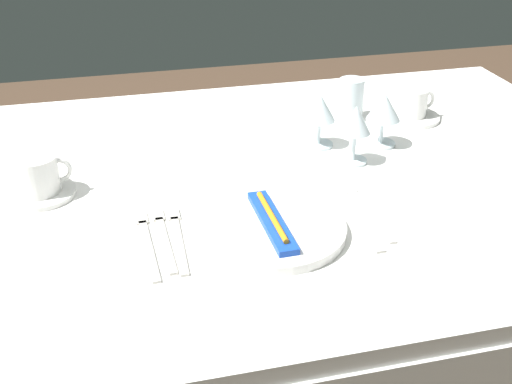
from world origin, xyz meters
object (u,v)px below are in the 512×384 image
(fork_inner, at_px, (164,237))
(toothbrush_package, at_px, (272,221))
(dinner_knife, at_px, (356,219))
(wine_glass_centre, at_px, (384,109))
(dinner_plate, at_px, (272,229))
(drink_tumbler, at_px, (351,99))
(fork_outer, at_px, (178,237))
(coffee_cup_left, at_px, (413,102))
(wine_glass_right, at_px, (320,111))
(fork_salad, at_px, (147,242))
(wine_glass_left, at_px, (356,123))
(coffee_cup_right, at_px, (38,174))
(spoon_soup, at_px, (363,205))

(fork_inner, bearing_deg, toothbrush_package, -9.01)
(dinner_knife, height_order, wine_glass_centre, wine_glass_centre)
(dinner_plate, xyz_separation_m, fork_inner, (-0.19, 0.03, -0.01))
(dinner_plate, height_order, drink_tumbler, drink_tumbler)
(fork_outer, height_order, coffee_cup_left, coffee_cup_left)
(toothbrush_package, relative_size, drink_tumbler, 2.05)
(toothbrush_package, bearing_deg, wine_glass_right, 59.22)
(fork_salad, xyz_separation_m, wine_glass_centre, (0.56, 0.29, 0.09))
(dinner_knife, relative_size, wine_glass_right, 1.91)
(toothbrush_package, relative_size, dinner_knife, 0.88)
(wine_glass_left, bearing_deg, fork_outer, -152.68)
(dinner_plate, bearing_deg, fork_salad, 174.81)
(dinner_plate, xyz_separation_m, wine_glass_right, (0.20, 0.34, 0.08))
(fork_inner, bearing_deg, fork_outer, -14.43)
(dinner_plate, height_order, coffee_cup_left, coffee_cup_left)
(fork_inner, relative_size, coffee_cup_right, 1.91)
(drink_tumbler, bearing_deg, spoon_soup, -107.76)
(toothbrush_package, xyz_separation_m, coffee_cup_left, (0.48, 0.43, 0.02))
(wine_glass_left, xyz_separation_m, wine_glass_right, (-0.05, 0.10, -0.01))
(fork_salad, bearing_deg, fork_outer, 4.13)
(fork_salad, height_order, coffee_cup_right, coffee_cup_right)
(toothbrush_package, xyz_separation_m, dinner_knife, (0.16, 0.01, -0.02))
(dinner_knife, height_order, wine_glass_right, wine_glass_right)
(dinner_knife, relative_size, wine_glass_left, 1.82)
(coffee_cup_right, xyz_separation_m, wine_glass_left, (0.66, -0.01, 0.04))
(fork_outer, height_order, fork_salad, same)
(wine_glass_centre, xyz_separation_m, drink_tumbler, (-0.01, 0.17, -0.04))
(fork_inner, bearing_deg, drink_tumbler, 40.54)
(coffee_cup_left, height_order, wine_glass_centre, wine_glass_centre)
(dinner_knife, distance_m, wine_glass_left, 0.26)
(coffee_cup_left, distance_m, wine_glass_right, 0.30)
(toothbrush_package, bearing_deg, fork_outer, 171.80)
(fork_inner, xyz_separation_m, coffee_cup_right, (-0.22, 0.21, 0.05))
(fork_inner, distance_m, coffee_cup_left, 0.79)
(fork_inner, relative_size, wine_glass_right, 1.71)
(dinner_plate, distance_m, dinner_knife, 0.16)
(fork_outer, height_order, drink_tumbler, drink_tumbler)
(drink_tumbler, bearing_deg, wine_glass_centre, -86.50)
(dinner_plate, bearing_deg, spoon_soup, 14.84)
(fork_inner, distance_m, coffee_cup_right, 0.31)
(fork_inner, distance_m, wine_glass_right, 0.50)
(fork_inner, height_order, wine_glass_left, wine_glass_left)
(dinner_plate, xyz_separation_m, dinner_knife, (0.16, 0.01, -0.01))
(fork_outer, bearing_deg, coffee_cup_right, 137.97)
(dinner_knife, bearing_deg, spoon_soup, 54.73)
(fork_inner, distance_m, dinner_knife, 0.35)
(spoon_soup, relative_size, wine_glass_right, 1.78)
(coffee_cup_right, height_order, drink_tumbler, drink_tumbler)
(dinner_knife, distance_m, coffee_cup_left, 0.54)
(coffee_cup_right, distance_m, wine_glass_right, 0.62)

